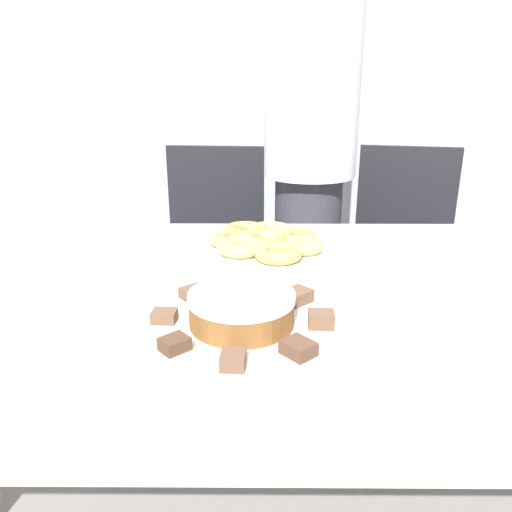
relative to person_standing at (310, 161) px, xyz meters
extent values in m
cube|color=#B2B7BC|center=(-0.15, 0.79, 0.43)|extent=(8.00, 0.05, 2.60)
cube|color=silver|center=(-0.15, -0.83, -0.16)|extent=(1.85, 1.05, 0.03)
cylinder|color=silver|center=(-1.02, -0.37, -0.53)|extent=(0.06, 0.06, 0.69)
cylinder|color=#383842|center=(0.00, 0.00, -0.46)|extent=(0.25, 0.25, 0.82)
cylinder|color=silver|center=(0.00, 0.00, 0.27)|extent=(0.33, 0.33, 0.65)
cylinder|color=black|center=(-0.38, 0.00, -0.86)|extent=(0.44, 0.44, 0.01)
cylinder|color=#262626|center=(-0.38, 0.00, -0.64)|extent=(0.06, 0.06, 0.42)
cube|color=black|center=(-0.38, 0.00, -0.41)|extent=(0.48, 0.48, 0.04)
cube|color=black|center=(-0.36, 0.20, -0.18)|extent=(0.40, 0.06, 0.42)
cylinder|color=black|center=(0.38, 0.00, -0.86)|extent=(0.44, 0.44, 0.01)
cylinder|color=#262626|center=(0.38, 0.00, -0.64)|extent=(0.06, 0.06, 0.42)
cube|color=black|center=(0.38, 0.00, -0.41)|extent=(0.52, 0.52, 0.04)
cube|color=black|center=(0.42, 0.20, -0.18)|extent=(0.39, 0.11, 0.42)
cylinder|color=white|center=(-0.21, -1.01, -0.14)|extent=(0.38, 0.38, 0.01)
cylinder|color=white|center=(-0.17, -0.56, -0.14)|extent=(0.38, 0.38, 0.01)
cylinder|color=brown|center=(-0.21, -1.01, -0.12)|extent=(0.19, 0.19, 0.05)
cylinder|color=white|center=(-0.21, -1.01, -0.09)|extent=(0.19, 0.19, 0.01)
cube|color=brown|center=(-0.21, -0.87, -0.13)|extent=(0.05, 0.06, 0.03)
cube|color=brown|center=(-0.31, -0.90, -0.13)|extent=(0.08, 0.08, 0.02)
cube|color=brown|center=(-0.36, -1.00, -0.13)|extent=(0.05, 0.04, 0.02)
cube|color=#513828|center=(-0.32, -1.11, -0.13)|extent=(0.06, 0.06, 0.02)
cube|color=brown|center=(-0.22, -1.15, -0.13)|extent=(0.04, 0.05, 0.02)
cube|color=brown|center=(-0.12, -1.12, -0.13)|extent=(0.07, 0.07, 0.02)
cube|color=brown|center=(-0.07, -1.02, -0.13)|extent=(0.05, 0.04, 0.03)
cube|color=brown|center=(-0.11, -0.92, -0.13)|extent=(0.07, 0.07, 0.03)
torus|color=#C68447|center=(-0.17, -0.56, -0.12)|extent=(0.12, 0.12, 0.03)
torus|color=tan|center=(-0.09, -0.52, -0.12)|extent=(0.13, 0.13, 0.03)
torus|color=#E5AD66|center=(-0.16, -0.49, -0.12)|extent=(0.13, 0.13, 0.03)
torus|color=#C68447|center=(-0.22, -0.50, -0.12)|extent=(0.13, 0.13, 0.04)
torus|color=#E5AD66|center=(-0.26, -0.55, -0.12)|extent=(0.12, 0.12, 0.03)
torus|color=#E5AD66|center=(-0.23, -0.62, -0.12)|extent=(0.12, 0.12, 0.04)
torus|color=tan|center=(-0.14, -0.67, -0.12)|extent=(0.12, 0.12, 0.03)
torus|color=#E5AD66|center=(-0.07, -0.61, -0.12)|extent=(0.10, 0.10, 0.03)
cube|color=white|center=(0.27, -0.93, -0.15)|extent=(0.19, 0.17, 0.01)
camera|label=1|loc=(-0.18, -1.82, 0.28)|focal=35.00mm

